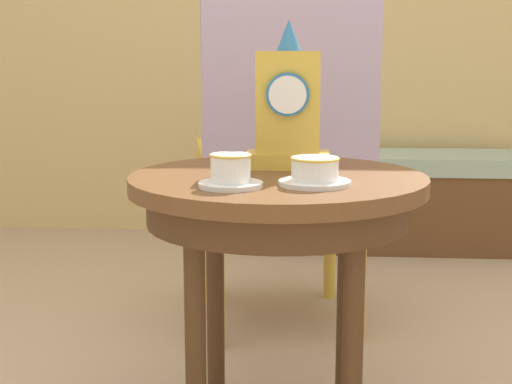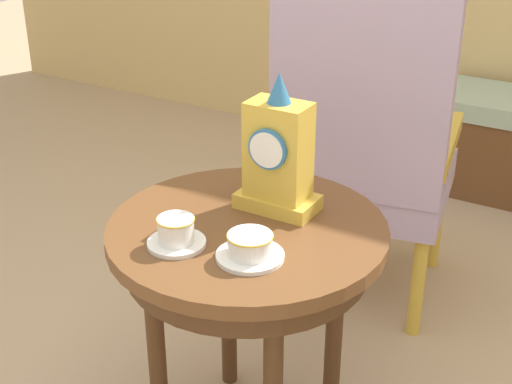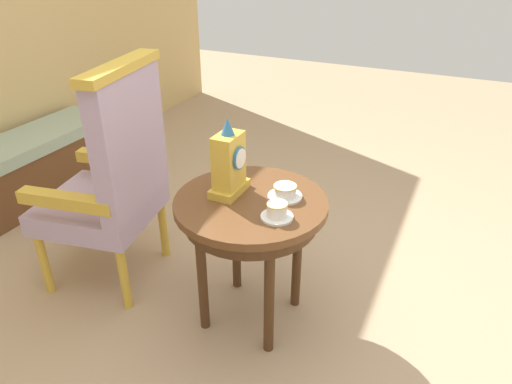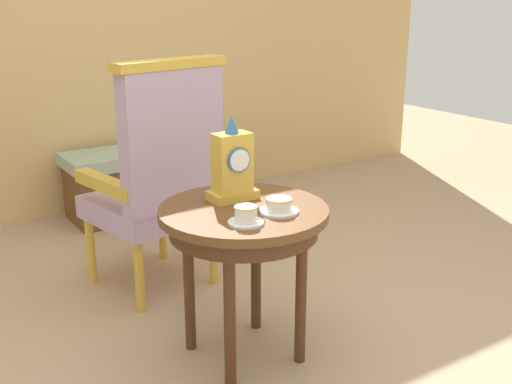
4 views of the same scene
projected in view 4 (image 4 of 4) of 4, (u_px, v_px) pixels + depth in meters
ground_plane at (262, 362)px, 2.52m from camera, size 10.00×10.00×0.00m
side_table at (244, 227)px, 2.41m from camera, size 0.65×0.65×0.64m
teacup_left at (246, 216)px, 2.21m from camera, size 0.13×0.13×0.07m
teacup_right at (279, 206)px, 2.33m from camera, size 0.15×0.15×0.06m
mantel_clock at (232, 166)px, 2.45m from camera, size 0.19×0.11×0.34m
armchair at (160, 175)px, 2.98m from camera, size 0.63×0.62×1.14m
window_bench at (156, 178)px, 4.24m from camera, size 1.19×0.40×0.44m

